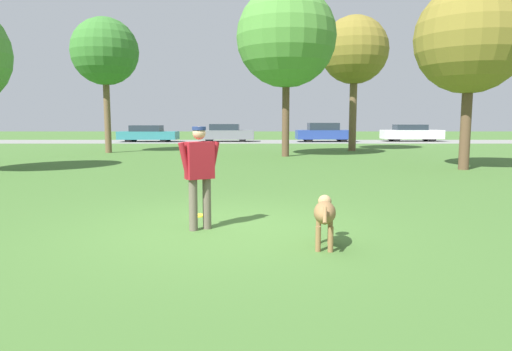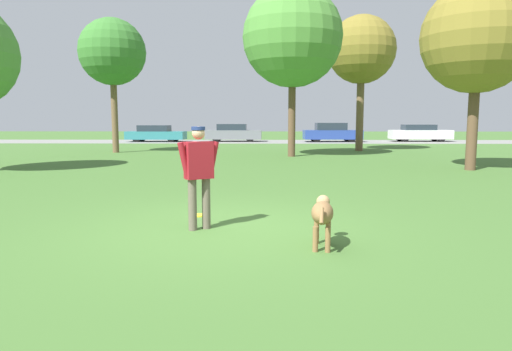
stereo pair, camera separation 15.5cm
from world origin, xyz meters
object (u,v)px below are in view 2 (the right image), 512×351
Objects in this scene: tree_far_left at (112,52)px; parked_car_white at (420,133)px; person at (199,170)px; dog at (322,214)px; tree_mid_center at (293,37)px; tree_far_right at (362,50)px; parked_car_grey at (233,133)px; frisbee at (198,215)px; parked_car_teal at (156,134)px; tree_near_right at (477,38)px; parked_car_blue at (332,133)px.

tree_far_left reaches higher than parked_car_white.
dog is at bearing -58.82° from person.
tree_far_right is at bearing 45.14° from tree_mid_center.
dog is at bearing -102.88° from tree_far_right.
person is 0.23× the size of tree_far_left.
parked_car_grey is at bearing 104.41° from tree_mid_center.
frisbee is at bearing 53.27° from dog.
tree_mid_center is (2.39, 13.19, 5.35)m from frisbee.
parked_car_grey is 14.48m from parked_car_white.
tree_far_right is 1.06× the size of tree_far_left.
person is 15.03m from tree_mid_center.
tree_mid_center reaches higher than parked_car_white.
parked_car_teal is at bearing 25.89° from dog.
person is 0.26× the size of tree_near_right.
parked_car_blue is at bearing -173.95° from parked_car_white.
tree_mid_center is (2.22, 14.19, 4.43)m from person.
parked_car_white is (6.89, 0.64, -0.05)m from parked_car_blue.
tree_far_right is (6.12, 18.11, 4.42)m from person.
frisbee is 27.96m from parked_car_blue.
frisbee is 0.06× the size of parked_car_blue.
dog is at bearing -45.08° from frisbee.
person is at bearing -113.47° from parked_car_white.
parked_car_grey is (-7.61, 10.47, -4.68)m from tree_far_right.
tree_near_right is 0.81× the size of tree_mid_center.
tree_mid_center is 1.13× the size of tree_far_left.
tree_mid_center is at bearing 135.35° from tree_near_right.
tree_far_right is (6.29, 17.12, 5.34)m from frisbee.
tree_far_left is at bearing 165.14° from tree_mid_center.
parked_car_grey is at bearing -178.10° from parked_car_white.
tree_near_right is 0.86× the size of tree_far_right.
tree_mid_center reaches higher than parked_car_teal.
parked_car_grey is at bearing 92.72° from frisbee.
tree_mid_center is at bearing -53.93° from parked_car_teal.
parked_car_blue is (7.59, -0.35, 0.04)m from parked_car_grey.
person is at bearing 70.16° from dog.
parked_car_grey is at bearing 175.29° from parked_car_blue.
parked_car_white reaches higher than frisbee.
tree_near_right reaches higher than person.
tree_mid_center is 17.64m from parked_car_teal.
parked_car_teal reaches higher than frisbee.
tree_mid_center is 1.66× the size of parked_car_white.
dog is 0.22× the size of parked_car_blue.
tree_far_right is at bearing 40.68° from person.
tree_near_right is 21.26m from parked_car_white.
tree_far_right reaches higher than dog.
tree_far_left is (-6.73, 16.56, 4.13)m from person.
person reaches higher than parked_car_white.
tree_mid_center is 1.70× the size of parked_car_teal.
tree_near_right is 9.78m from tree_far_right.
tree_near_right is 1.37× the size of parked_car_teal.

